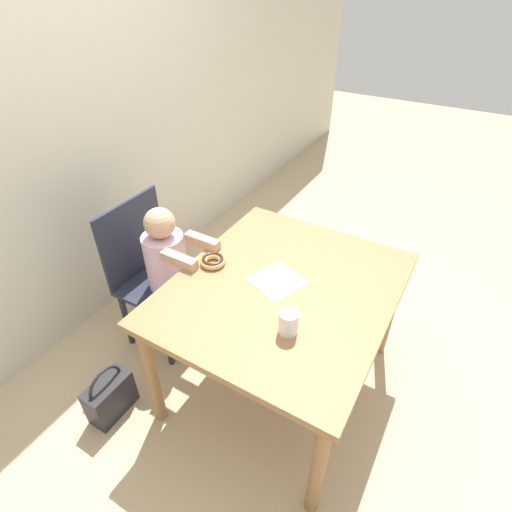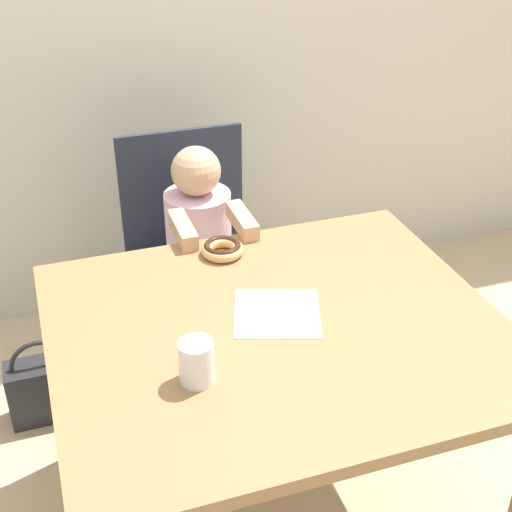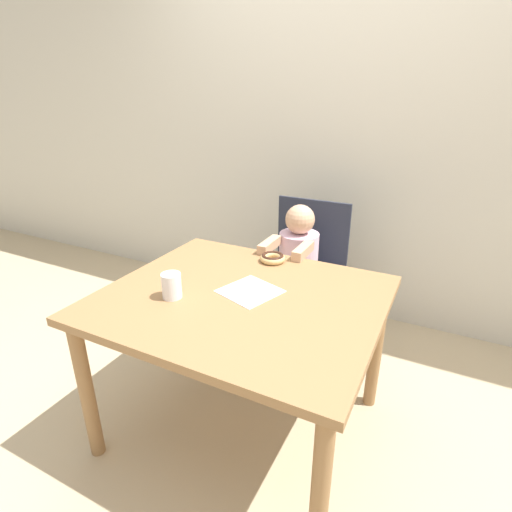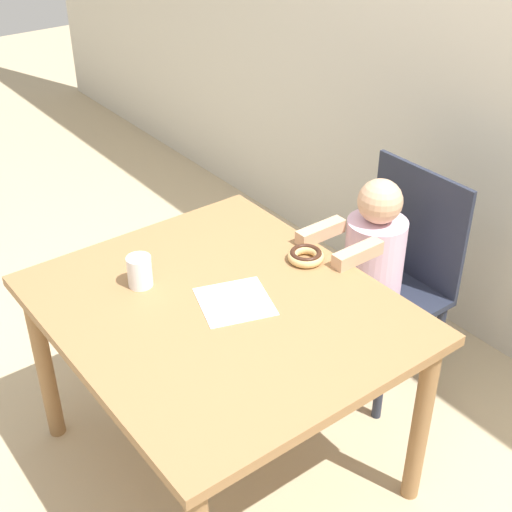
# 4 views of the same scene
# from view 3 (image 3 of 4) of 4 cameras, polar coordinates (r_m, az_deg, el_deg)

# --- Properties ---
(ground_plane) EXTENTS (12.00, 12.00, 0.00)m
(ground_plane) POSITION_cam_3_polar(r_m,az_deg,el_deg) (2.08, -1.80, -22.94)
(ground_plane) COLOR tan
(wall_back) EXTENTS (8.00, 0.05, 2.50)m
(wall_back) POSITION_cam_3_polar(r_m,az_deg,el_deg) (2.71, 12.09, 17.15)
(wall_back) COLOR beige
(wall_back) RESTS_ON ground_plane
(dining_table) EXTENTS (1.13, 0.97, 0.70)m
(dining_table) POSITION_cam_3_polar(r_m,az_deg,el_deg) (1.70, -2.05, -8.23)
(dining_table) COLOR olive
(dining_table) RESTS_ON ground_plane
(chair) EXTENTS (0.45, 0.38, 0.89)m
(chair) POSITION_cam_3_polar(r_m,az_deg,el_deg) (2.45, 6.91, -2.39)
(chair) COLOR #232838
(chair) RESTS_ON ground_plane
(child_figure) EXTENTS (0.24, 0.40, 0.91)m
(child_figure) POSITION_cam_3_polar(r_m,az_deg,el_deg) (2.34, 5.89, -3.39)
(child_figure) COLOR silver
(child_figure) RESTS_ON ground_plane
(donut) EXTENTS (0.12, 0.12, 0.04)m
(donut) POSITION_cam_3_polar(r_m,az_deg,el_deg) (1.96, 2.39, -0.23)
(donut) COLOR #DBB270
(donut) RESTS_ON dining_table
(napkin) EXTENTS (0.28, 0.28, 0.00)m
(napkin) POSITION_cam_3_polar(r_m,az_deg,el_deg) (1.68, -0.85, -5.04)
(napkin) COLOR white
(napkin) RESTS_ON dining_table
(handbag) EXTENTS (0.24, 0.12, 0.32)m
(handbag) POSITION_cam_3_polar(r_m,az_deg,el_deg) (2.71, -6.46, -7.83)
(handbag) COLOR #232328
(handbag) RESTS_ON ground_plane
(cup) EXTENTS (0.08, 0.08, 0.10)m
(cup) POSITION_cam_3_polar(r_m,az_deg,el_deg) (1.65, -11.97, -4.16)
(cup) COLOR white
(cup) RESTS_ON dining_table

